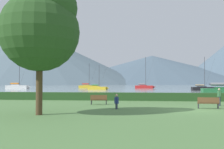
{
  "coord_description": "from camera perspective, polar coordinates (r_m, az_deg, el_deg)",
  "views": [
    {
      "loc": [
        -3.57,
        -21.54,
        2.17
      ],
      "look_at": [
        -12.98,
        56.28,
        4.6
      ],
      "focal_mm": 42.58,
      "sensor_mm": 36.0,
      "label": 1
    }
  ],
  "objects": [
    {
      "name": "person_standing_walker",
      "position": [
        26.97,
        22.04,
        -4.19
      ],
      "size": [
        0.36,
        0.56,
        1.65
      ],
      "rotation": [
        0.0,
        0.0,
        0.19
      ],
      "color": "#2D3347",
      "rests_on": "ground_plane"
    },
    {
      "name": "park_tree",
      "position": [
        18.96,
        -14.76,
        9.89
      ],
      "size": [
        5.43,
        5.43,
        9.05
      ],
      "color": "#4C3823",
      "rests_on": "ground_plane"
    },
    {
      "name": "park_bench_under_tree",
      "position": [
        26.53,
        -2.86,
        -5.32
      ],
      "size": [
        1.67,
        0.6,
        0.95
      ],
      "rotation": [
        0.0,
        0.0,
        0.08
      ],
      "color": "brown",
      "rests_on": "ground_plane"
    },
    {
      "name": "park_bench_near_path",
      "position": [
        23.64,
        19.96,
        -5.64
      ],
      "size": [
        1.76,
        0.64,
        0.95
      ],
      "rotation": [
        0.0,
        0.0,
        -0.1
      ],
      "color": "brown",
      "rests_on": "ground_plane"
    },
    {
      "name": "sailboat_slip_0",
      "position": [
        100.62,
        -19.58,
        -2.48
      ],
      "size": [
        9.06,
        2.86,
        11.72
      ],
      "rotation": [
        0.0,
        0.0,
        0.02
      ],
      "color": "white",
      "rests_on": "harbor_water"
    },
    {
      "name": "hedge_line",
      "position": [
        32.78,
        13.18,
        -4.69
      ],
      "size": [
        80.0,
        1.2,
        0.96
      ],
      "primitive_type": "cube",
      "color": "#284C23",
      "rests_on": "ground_plane"
    },
    {
      "name": "sailboat_slip_1",
      "position": [
        106.26,
        -5.18,
        -2.58
      ],
      "size": [
        8.06,
        2.49,
        9.98
      ],
      "rotation": [
        0.0,
        0.0,
        0.02
      ],
      "color": "gold",
      "rests_on": "harbor_water"
    },
    {
      "name": "sailboat_slip_9",
      "position": [
        83.71,
        -3.07,
        -2.88
      ],
      "size": [
        6.88,
        2.68,
        7.75
      ],
      "rotation": [
        0.0,
        0.0,
        -0.12
      ],
      "color": "gold",
      "rests_on": "harbor_water"
    },
    {
      "name": "sailboat_slip_10",
      "position": [
        78.79,
        19.0,
        -2.82
      ],
      "size": [
        7.23,
        2.71,
        9.47
      ],
      "rotation": [
        0.0,
        0.0,
        0.1
      ],
      "color": "black",
      "rests_on": "harbor_water"
    },
    {
      "name": "harbor_water",
      "position": [
        158.6,
        8.19,
        -2.54
      ],
      "size": [
        320.0,
        246.0,
        0.0
      ],
      "primitive_type": "cube",
      "color": "#8C9EA3",
      "rests_on": "ground_plane"
    },
    {
      "name": "ground_plane",
      "position": [
        21.95,
        16.36,
        -7.38
      ],
      "size": [
        1000.0,
        1000.0,
        0.0
      ],
      "primitive_type": "plane",
      "color": "#517A42"
    },
    {
      "name": "distant_hill_east_ridge",
      "position": [
        411.64,
        8.58,
        0.99
      ],
      "size": [
        314.28,
        314.28,
        43.74
      ],
      "primitive_type": "cone",
      "color": "#4C6070",
      "rests_on": "ground_plane"
    },
    {
      "name": "sailboat_slip_5",
      "position": [
        103.58,
        6.99,
        -2.59
      ],
      "size": [
        8.08,
        3.27,
        12.15
      ],
      "rotation": [
        0.0,
        0.0,
        -0.14
      ],
      "color": "red",
      "rests_on": "harbor_water"
    },
    {
      "name": "distant_hill_west_ridge",
      "position": [
        371.88,
        -22.61,
        3.34
      ],
      "size": [
        230.21,
        230.21,
        68.85
      ],
      "primitive_type": "cone",
      "color": "#425666",
      "rests_on": "ground_plane"
    },
    {
      "name": "person_seated_viewer",
      "position": [
        21.9,
        0.98,
        -5.66
      ],
      "size": [
        0.36,
        0.56,
        1.25
      ],
      "rotation": [
        0.0,
        0.0,
        -0.17
      ],
      "color": "#2D3347",
      "rests_on": "ground_plane"
    },
    {
      "name": "distant_hill_far_shoulder",
      "position": [
        355.65,
        -16.22,
        3.3
      ],
      "size": [
        281.34,
        281.34,
        66.37
      ],
      "primitive_type": "cone",
      "color": "slate",
      "rests_on": "ground_plane"
    }
  ]
}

